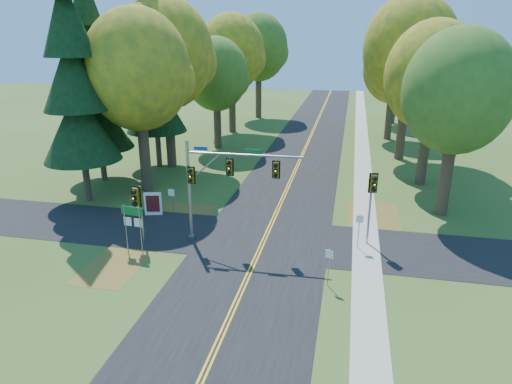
% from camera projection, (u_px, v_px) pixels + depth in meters
% --- Properties ---
extents(ground, '(160.00, 160.00, 0.00)m').
position_uv_depth(ground, '(258.00, 253.00, 26.70)').
color(ground, '#32511C').
rests_on(ground, ground).
extents(road_main, '(8.00, 160.00, 0.02)m').
position_uv_depth(road_main, '(258.00, 253.00, 26.69)').
color(road_main, black).
rests_on(road_main, ground).
extents(road_cross, '(60.00, 6.00, 0.02)m').
position_uv_depth(road_cross, '(265.00, 239.00, 28.54)').
color(road_cross, black).
rests_on(road_cross, ground).
extents(centerline_left, '(0.10, 160.00, 0.01)m').
position_uv_depth(centerline_left, '(256.00, 253.00, 26.71)').
color(centerline_left, gold).
rests_on(centerline_left, road_main).
extents(centerline_right, '(0.10, 160.00, 0.01)m').
position_uv_depth(centerline_right, '(260.00, 253.00, 26.67)').
color(centerline_right, gold).
rests_on(centerline_right, road_main).
extents(sidewalk_east, '(1.60, 160.00, 0.06)m').
position_uv_depth(sidewalk_east, '(367.00, 263.00, 25.48)').
color(sidewalk_east, '#9E998E').
rests_on(sidewalk_east, ground).
extents(leaf_patch_w_near, '(4.00, 6.00, 0.00)m').
position_uv_depth(leaf_patch_w_near, '(178.00, 219.00, 31.65)').
color(leaf_patch_w_near, brown).
rests_on(leaf_patch_w_near, ground).
extents(leaf_patch_e, '(3.50, 8.00, 0.00)m').
position_uv_depth(leaf_patch_e, '(374.00, 223.00, 30.91)').
color(leaf_patch_e, brown).
rests_on(leaf_patch_e, ground).
extents(leaf_patch_w_far, '(3.00, 5.00, 0.00)m').
position_uv_depth(leaf_patch_w_far, '(116.00, 265.00, 25.38)').
color(leaf_patch_w_far, brown).
rests_on(leaf_patch_w_far, ground).
extents(tree_w_a, '(8.00, 8.00, 14.15)m').
position_uv_depth(tree_w_a, '(139.00, 71.00, 34.36)').
color(tree_w_a, '#38281C').
rests_on(tree_w_a, ground).
extents(tree_e_a, '(7.20, 7.20, 12.73)m').
position_uv_depth(tree_e_a, '(459.00, 92.00, 29.71)').
color(tree_e_a, '#38281C').
rests_on(tree_e_a, ground).
extents(tree_w_b, '(8.60, 8.60, 15.38)m').
position_uv_depth(tree_w_b, '(166.00, 54.00, 40.55)').
color(tree_w_b, '#38281C').
rests_on(tree_w_b, ground).
extents(tree_e_b, '(7.60, 7.60, 13.33)m').
position_uv_depth(tree_e_b, '(434.00, 77.00, 35.98)').
color(tree_e_b, '#38281C').
rests_on(tree_e_b, ground).
extents(tree_w_c, '(6.80, 6.80, 11.91)m').
position_uv_depth(tree_w_c, '(217.00, 75.00, 48.49)').
color(tree_w_c, '#38281C').
rests_on(tree_w_c, ground).
extents(tree_e_c, '(8.80, 8.80, 15.79)m').
position_uv_depth(tree_e_c, '(411.00, 50.00, 43.09)').
color(tree_e_c, '#38281C').
rests_on(tree_e_c, ground).
extents(tree_w_d, '(8.20, 8.20, 14.56)m').
position_uv_depth(tree_w_d, '(232.00, 53.00, 56.03)').
color(tree_w_d, '#38281C').
rests_on(tree_w_d, ground).
extents(tree_e_d, '(7.00, 7.00, 12.32)m').
position_uv_depth(tree_e_d, '(394.00, 69.00, 52.49)').
color(tree_e_d, '#38281C').
rests_on(tree_e_d, ground).
extents(tree_w_e, '(8.40, 8.40, 14.97)m').
position_uv_depth(tree_w_e, '(259.00, 48.00, 65.76)').
color(tree_w_e, '#38281C').
rests_on(tree_w_e, ground).
extents(tree_e_e, '(7.80, 7.80, 13.74)m').
position_uv_depth(tree_e_e, '(398.00, 56.00, 61.82)').
color(tree_e_e, '#38281C').
rests_on(tree_e_e, ground).
extents(pine_a, '(5.60, 5.60, 19.48)m').
position_uv_depth(pine_a, '(74.00, 78.00, 31.99)').
color(pine_a, '#38281C').
rests_on(pine_a, ground).
extents(pine_b, '(5.60, 5.60, 17.31)m').
position_uv_depth(pine_b, '(94.00, 85.00, 37.24)').
color(pine_b, '#38281C').
rests_on(pine_b, ground).
extents(pine_c, '(5.60, 5.60, 20.56)m').
position_uv_depth(pine_c, '(152.00, 62.00, 40.76)').
color(pine_c, '#38281C').
rests_on(pine_c, ground).
extents(traffic_mast, '(7.00, 0.67, 6.35)m').
position_uv_depth(traffic_mast, '(216.00, 179.00, 26.81)').
color(traffic_mast, gray).
rests_on(traffic_mast, ground).
extents(east_signal_pole, '(0.52, 0.62, 4.59)m').
position_uv_depth(east_signal_pole, '(372.00, 191.00, 26.59)').
color(east_signal_pole, '#93969B').
rests_on(east_signal_pole, ground).
extents(ped_signal_pole, '(0.58, 0.69, 3.76)m').
position_uv_depth(ped_signal_pole, '(138.00, 201.00, 26.96)').
color(ped_signal_pole, '#95999D').
rests_on(ped_signal_pole, ground).
extents(route_sign_cluster, '(1.35, 0.16, 2.89)m').
position_uv_depth(route_sign_cluster, '(132.00, 219.00, 26.29)').
color(route_sign_cluster, gray).
rests_on(route_sign_cluster, ground).
extents(info_kiosk, '(1.21, 0.46, 1.67)m').
position_uv_depth(info_kiosk, '(153.00, 204.00, 32.02)').
color(info_kiosk, white).
rests_on(info_kiosk, ground).
extents(reg_sign_e_north, '(0.42, 0.13, 2.23)m').
position_uv_depth(reg_sign_e_north, '(359.00, 225.00, 26.78)').
color(reg_sign_e_north, gray).
rests_on(reg_sign_e_north, ground).
extents(reg_sign_e_south, '(0.39, 0.16, 2.09)m').
position_uv_depth(reg_sign_e_south, '(329.00, 261.00, 22.83)').
color(reg_sign_e_south, gray).
rests_on(reg_sign_e_south, ground).
extents(reg_sign_w, '(0.44, 0.06, 2.28)m').
position_uv_depth(reg_sign_w, '(172.00, 198.00, 31.01)').
color(reg_sign_w, gray).
rests_on(reg_sign_w, ground).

